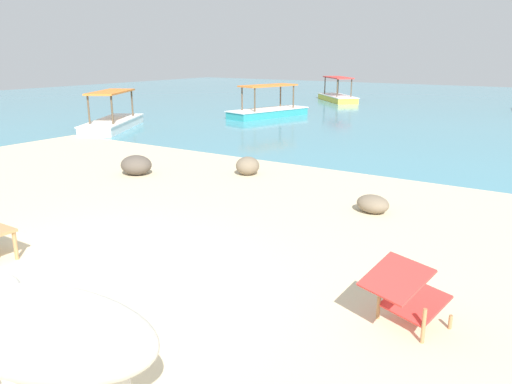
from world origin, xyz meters
TOP-DOWN VIEW (x-y plane):
  - sand_beach at (0.00, 0.00)m, footprint 18.00×14.00m
  - water_surface at (0.00, 22.00)m, footprint 60.00×36.00m
  - cow at (1.65, -1.39)m, footprint 2.06×1.13m
  - deck_chair_near at (3.30, 1.27)m, footprint 0.78×0.91m
  - shore_rock_large at (-3.38, 4.28)m, footprint 0.74×0.67m
  - shore_rock_medium at (-1.38, 5.57)m, footprint 0.70×0.70m
  - shore_rock_small at (1.79, 4.52)m, footprint 0.66×0.57m
  - boat_teal at (-6.41, 14.53)m, footprint 2.08×3.85m
  - boat_yellow at (-6.85, 22.38)m, footprint 3.33×3.49m
  - boat_white at (-9.10, 8.67)m, footprint 2.83×3.76m

SIDE VIEW (x-z plane):
  - water_surface at x=0.00m, z-range -0.01..0.01m
  - sand_beach at x=0.00m, z-range 0.00..0.04m
  - shore_rock_small at x=1.79m, z-range 0.04..0.33m
  - shore_rock_medium at x=-1.38m, z-range 0.04..0.43m
  - shore_rock_large at x=-3.38m, z-range 0.04..0.46m
  - boat_teal at x=-6.41m, z-range -0.35..0.94m
  - boat_yellow at x=-6.85m, z-range -0.35..0.94m
  - boat_white at x=-9.10m, z-range -0.35..0.94m
  - deck_chair_near at x=3.30m, z-range 0.08..0.77m
  - cow at x=1.65m, z-range 0.22..1.38m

